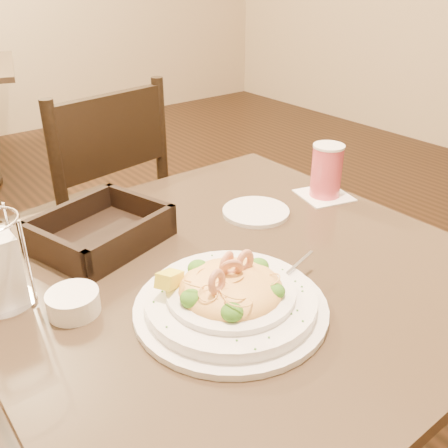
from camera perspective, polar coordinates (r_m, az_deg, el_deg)
main_table at (r=1.10m, az=0.66°, el=-14.61°), size 0.90×0.90×0.71m
dining_chair_near at (r=1.68m, az=-14.32°, el=0.98°), size 0.48×0.48×0.93m
pasta_bowl at (r=0.83m, az=0.73°, el=-8.23°), size 0.36×0.32×0.10m
drink_glass at (r=1.24m, az=11.63°, el=5.92°), size 0.14×0.14×0.13m
bread_basket at (r=1.05m, az=-13.86°, el=-1.03°), size 0.29×0.26×0.07m
side_plate at (r=1.15m, az=3.66°, el=1.42°), size 0.18×0.18×0.01m
butter_ramekin at (r=0.87m, az=-16.84°, el=-8.58°), size 0.11×0.11×0.04m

